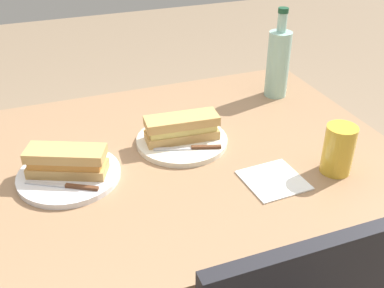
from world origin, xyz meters
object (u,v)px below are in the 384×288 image
Objects in this scene: baguette_sandwich_near at (182,128)px; beer_glass at (339,150)px; knife_far at (66,186)px; water_bottle at (278,62)px; dining_table at (192,183)px; baguette_sandwich_far at (67,161)px; plate_near at (182,141)px; knife_near at (192,148)px; plate_far at (69,175)px.

beer_glass reaches higher than baguette_sandwich_near.
water_bottle is at bearing -157.64° from knife_far.
dining_table is 6.70× the size of knife_far.
baguette_sandwich_near is 0.32m from baguette_sandwich_far.
water_bottle is at bearing -155.06° from baguette_sandwich_near.
baguette_sandwich_far is at bearing 10.11° from plate_near.
water_bottle is at bearing -155.06° from plate_near.
baguette_sandwich_far is at bearing 18.69° from water_bottle.
dining_table is at bearing -113.63° from knife_near.
plate_near is at bearing -160.91° from knife_far.
knife_near is 0.32m from baguette_sandwich_far.
dining_table is 0.17m from baguette_sandwich_near.
plate_near is at bearing -74.46° from dining_table.
water_bottle is at bearing -161.31° from plate_far.
plate_near is 0.35m from knife_far.
knife_far is 0.79m from water_bottle.
water_bottle reaches higher than beer_glass.
beer_glass is (-0.30, 0.22, 0.17)m from dining_table.
baguette_sandwich_far is 0.07m from knife_far.
dining_table is at bearing 30.89° from water_bottle.
beer_glass reaches higher than plate_near.
knife_near is 0.37m from beer_glass.
plate_far is (0.33, 0.01, 0.12)m from dining_table.
baguette_sandwich_far reaches higher than dining_table.
baguette_sandwich_near reaches higher than knife_far.
water_bottle reaches higher than plate_near.
plate_near is at bearing 24.94° from water_bottle.
plate_far is 1.98× the size of beer_glass.
baguette_sandwich_far is 1.59× the size of beer_glass.
knife_far is at bearing 19.09° from baguette_sandwich_near.
beer_glass reaches higher than knife_far.
baguette_sandwich_far is at bearing 1.91° from dining_table.
baguette_sandwich_far is at bearing 0.00° from plate_far.
knife_far is (0.01, 0.06, 0.01)m from plate_far.
baguette_sandwich_near is 1.17× the size of knife_near.
beer_glass is (-0.31, 0.20, 0.05)m from knife_near.
knife_near reaches higher than plate_far.
plate_near is at bearing -39.98° from beer_glass.
plate_far is at bearing 1.91° from dining_table.
plate_far is at bearing 18.69° from water_bottle.
plate_near is at bearing 180.00° from baguette_sandwich_near.
plate_far is at bearing -102.92° from knife_far.
knife_near is 1.08× the size of knife_far.
plate_far is 1.25× the size of baguette_sandwich_far.
knife_near is at bearing 179.33° from plate_far.
plate_far is (0.32, -0.00, -0.01)m from knife_near.
beer_glass reaches higher than dining_table.
plate_near is 0.06m from knife_near.
baguette_sandwich_near is at bearing -169.89° from plate_far.
plate_far is 0.04m from baguette_sandwich_far.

